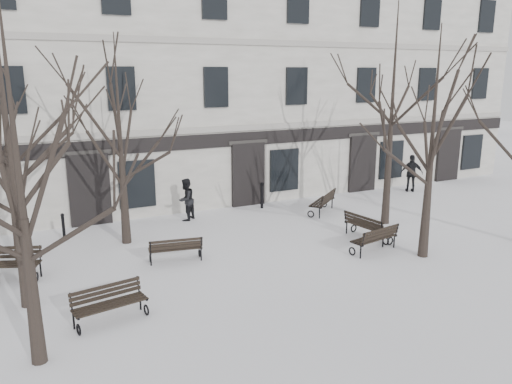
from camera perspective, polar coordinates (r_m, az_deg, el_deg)
ground at (r=15.04m, az=-0.10°, el=-10.11°), size 100.00×100.00×0.00m
building at (r=26.06m, az=-12.95°, el=12.08°), size 40.40×10.20×11.40m
tree_0 at (r=10.67m, az=-25.85°, el=5.25°), size 5.31×5.31×7.59m
tree_1 at (r=13.66m, az=-26.52°, el=6.40°), size 5.23×5.23×7.47m
tree_2 at (r=16.85m, az=19.68°, el=8.15°), size 5.24×5.24×7.48m
tree_4 at (r=17.45m, az=-26.98°, el=8.90°), size 5.66×5.66×8.09m
tree_5 at (r=17.87m, az=-15.42°, el=8.40°), size 5.13×5.13×7.33m
tree_6 at (r=20.30m, az=15.44°, el=11.70°), size 6.21×6.21×8.87m
bench_0 at (r=13.12m, az=-16.42°, el=-12.03°), size 1.88×0.95×0.91m
bench_1 at (r=16.48m, az=-9.17°, el=-6.37°), size 1.78×0.90×0.86m
bench_2 at (r=17.62m, az=13.51°, el=-5.13°), size 1.93×1.00×0.93m
bench_3 at (r=16.69m, az=-26.61°, el=-7.22°), size 2.02×1.36×0.97m
bench_4 at (r=22.02m, az=7.72°, el=-1.06°), size 1.90×1.72×0.97m
bench_5 at (r=18.82m, az=12.55°, el=-3.81°), size 0.96×1.98×0.96m
bollard_a at (r=19.59m, az=-21.16°, el=-3.64°), size 0.13×0.13×1.04m
bollard_b at (r=22.57m, az=0.68°, el=-0.28°), size 0.15×0.15×1.19m
pedestrian_b at (r=21.11m, az=-7.94°, el=-3.19°), size 1.09×1.07×1.77m
pedestrian_c at (r=27.07m, az=17.22°, el=0.06°), size 1.20×1.00×1.93m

